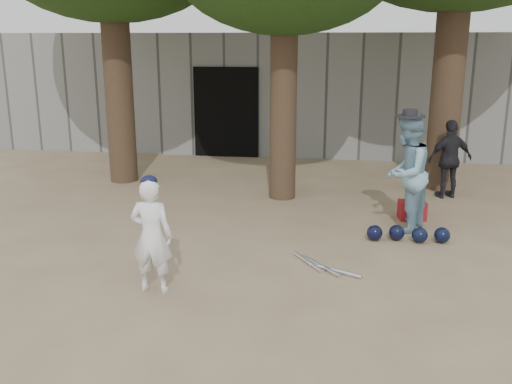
% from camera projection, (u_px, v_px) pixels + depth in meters
% --- Properties ---
extents(ground, '(70.00, 70.00, 0.00)m').
position_uv_depth(ground, '(193.00, 290.00, 6.71)').
color(ground, '#937C5E').
rests_on(ground, ground).
extents(boy_player, '(0.50, 0.33, 1.35)m').
position_uv_depth(boy_player, '(152.00, 236.00, 6.52)').
color(boy_player, white).
rests_on(boy_player, ground).
extents(spectator_blue, '(0.98, 1.07, 1.79)m').
position_uv_depth(spectator_blue, '(406.00, 173.00, 8.58)').
color(spectator_blue, '#7CA9C0').
rests_on(spectator_blue, ground).
extents(spectator_dark, '(0.92, 0.62, 1.45)m').
position_uv_depth(spectator_dark, '(450.00, 159.00, 10.43)').
color(spectator_dark, black).
rests_on(spectator_dark, ground).
extents(red_bag, '(0.45, 0.37, 0.30)m').
position_uv_depth(red_bag, '(412.00, 210.00, 9.30)').
color(red_bag, maroon).
rests_on(red_bag, ground).
extents(back_building, '(16.00, 5.24, 3.00)m').
position_uv_depth(back_building, '(285.00, 88.00, 16.18)').
color(back_building, gray).
rests_on(back_building, ground).
extents(helmet_row, '(1.19, 0.29, 0.23)m').
position_uv_depth(helmet_row, '(408.00, 234.00, 8.28)').
color(helmet_row, black).
rests_on(helmet_row, ground).
extents(bat_pile, '(0.92, 0.74, 0.06)m').
position_uv_depth(bat_pile, '(321.00, 266.00, 7.33)').
color(bat_pile, silver).
rests_on(bat_pile, ground).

